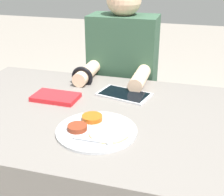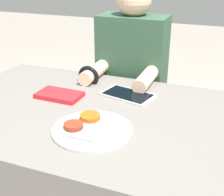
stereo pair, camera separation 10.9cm
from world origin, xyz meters
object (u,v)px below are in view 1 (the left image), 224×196
(red_notebook, at_px, (56,97))
(person_diner, at_px, (122,96))
(tablet_device, at_px, (124,94))
(thali_tray, at_px, (96,130))

(red_notebook, bearing_deg, person_diner, 68.82)
(red_notebook, bearing_deg, tablet_device, 24.05)
(red_notebook, xyz_separation_m, person_diner, (0.19, 0.48, -0.17))
(thali_tray, distance_m, red_notebook, 0.34)
(red_notebook, xyz_separation_m, tablet_device, (0.28, 0.13, -0.00))
(tablet_device, bearing_deg, red_notebook, -155.95)
(thali_tray, relative_size, tablet_device, 1.13)
(thali_tray, distance_m, tablet_device, 0.35)
(thali_tray, height_order, tablet_device, thali_tray)
(thali_tray, bearing_deg, tablet_device, 86.99)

